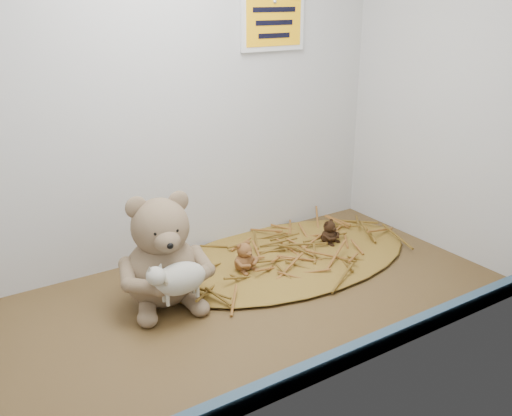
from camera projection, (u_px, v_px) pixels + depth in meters
alcove_shell at (206, 84)px, 111.48cm from camera, size 120.40×60.20×90.40cm
front_rail at (319, 368)px, 97.00cm from camera, size 119.28×2.20×3.60cm
straw_bed at (288, 257)px, 140.66cm from camera, size 67.87×39.41×1.31cm
main_teddy at (161, 250)px, 117.59cm from camera, size 22.77×23.64×24.14cm
toy_lamb at (180, 279)px, 111.83cm from camera, size 14.08×8.59×9.10cm
mini_teddy_tan at (244, 255)px, 131.83cm from camera, size 6.75×7.01×7.14cm
mini_teddy_brown at (329, 230)px, 146.66cm from camera, size 6.55×6.73×6.33cm
wall_sign at (273, 23)px, 139.30cm from camera, size 16.00×1.20×11.00cm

